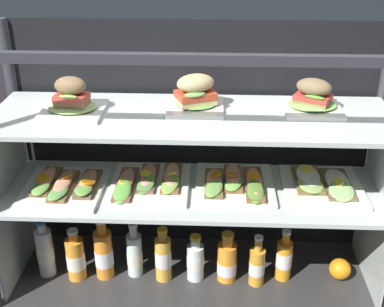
# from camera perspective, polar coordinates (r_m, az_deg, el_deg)

# --- Properties ---
(ground_plane) EXTENTS (6.00, 6.00, 0.02)m
(ground_plane) POSITION_cam_1_polar(r_m,az_deg,el_deg) (2.06, 0.00, -13.86)
(ground_plane) COLOR black
(ground_plane) RESTS_ON ground
(case_base_deck) EXTENTS (1.39, 0.46, 0.03)m
(case_base_deck) POSITION_cam_1_polar(r_m,az_deg,el_deg) (2.05, 0.00, -13.31)
(case_base_deck) COLOR #313030
(case_base_deck) RESTS_ON ground
(case_frame) EXTENTS (1.39, 0.46, 0.95)m
(case_frame) POSITION_cam_1_polar(r_m,az_deg,el_deg) (1.88, 0.16, 0.97)
(case_frame) COLOR #333338
(case_frame) RESTS_ON ground
(riser_lower_tier) EXTENTS (1.32, 0.38, 0.35)m
(riser_lower_tier) POSITION_cam_1_polar(r_m,az_deg,el_deg) (1.93, 0.00, -8.92)
(riser_lower_tier) COLOR silver
(riser_lower_tier) RESTS_ON case_base_deck
(shelf_lower_glass) EXTENTS (1.34, 0.40, 0.02)m
(shelf_lower_glass) POSITION_cam_1_polar(r_m,az_deg,el_deg) (1.83, 0.00, -4.20)
(shelf_lower_glass) COLOR silver
(shelf_lower_glass) RESTS_ON riser_lower_tier
(riser_upper_tier) EXTENTS (1.32, 0.38, 0.27)m
(riser_upper_tier) POSITION_cam_1_polar(r_m,az_deg,el_deg) (1.76, 0.00, -0.23)
(riser_upper_tier) COLOR silver
(riser_upper_tier) RESTS_ON shelf_lower_glass
(shelf_upper_glass) EXTENTS (1.34, 0.40, 0.02)m
(shelf_upper_glass) POSITION_cam_1_polar(r_m,az_deg,el_deg) (1.70, 0.00, 4.04)
(shelf_upper_glass) COLOR silver
(shelf_upper_glass) RESTS_ON riser_upper_tier
(plated_roll_sandwich_mid_right) EXTENTS (0.21, 0.21, 0.12)m
(plated_roll_sandwich_mid_right) POSITION_cam_1_polar(r_m,az_deg,el_deg) (1.74, -13.14, 5.62)
(plated_roll_sandwich_mid_right) COLOR white
(plated_roll_sandwich_mid_right) RESTS_ON shelf_upper_glass
(plated_roll_sandwich_far_right) EXTENTS (0.19, 0.19, 0.12)m
(plated_roll_sandwich_far_right) POSITION_cam_1_polar(r_m,az_deg,el_deg) (1.73, 0.38, 6.40)
(plated_roll_sandwich_far_right) COLOR white
(plated_roll_sandwich_far_right) RESTS_ON shelf_upper_glass
(plated_roll_sandwich_left_of_center) EXTENTS (0.19, 0.19, 0.11)m
(plated_roll_sandwich_left_of_center) POSITION_cam_1_polar(r_m,az_deg,el_deg) (1.77, 13.17, 5.80)
(plated_roll_sandwich_left_of_center) COLOR white
(plated_roll_sandwich_left_of_center) RESTS_ON shelf_upper_glass
(open_sandwich_tray_mid_right) EXTENTS (0.28, 0.30, 0.06)m
(open_sandwich_tray_mid_right) POSITION_cam_1_polar(r_m,az_deg,el_deg) (1.86, -13.92, -3.53)
(open_sandwich_tray_mid_right) COLOR white
(open_sandwich_tray_mid_right) RESTS_ON shelf_lower_glass
(open_sandwich_tray_near_left_corner) EXTENTS (0.28, 0.31, 0.06)m
(open_sandwich_tray_near_left_corner) POSITION_cam_1_polar(r_m,az_deg,el_deg) (1.84, -4.72, -3.16)
(open_sandwich_tray_near_left_corner) COLOR white
(open_sandwich_tray_near_left_corner) RESTS_ON shelf_lower_glass
(open_sandwich_tray_right_of_center) EXTENTS (0.28, 0.30, 0.06)m
(open_sandwich_tray_right_of_center) POSITION_cam_1_polar(r_m,az_deg,el_deg) (1.83, 4.75, -3.28)
(open_sandwich_tray_right_of_center) COLOR white
(open_sandwich_tray_right_of_center) RESTS_ON shelf_lower_glass
(open_sandwich_tray_near_right_corner) EXTENTS (0.28, 0.30, 0.06)m
(open_sandwich_tray_near_right_corner) POSITION_cam_1_polar(r_m,az_deg,el_deg) (1.88, 14.18, -3.29)
(open_sandwich_tray_near_right_corner) COLOR white
(open_sandwich_tray_near_right_corner) RESTS_ON shelf_lower_glass
(juice_bottle_front_middle) EXTENTS (0.06, 0.06, 0.24)m
(juice_bottle_front_middle) POSITION_cam_1_polar(r_m,az_deg,el_deg) (2.05, -15.90, -10.36)
(juice_bottle_front_middle) COLOR silver
(juice_bottle_front_middle) RESTS_ON case_base_deck
(juice_bottle_front_right_end) EXTENTS (0.07, 0.07, 0.21)m
(juice_bottle_front_right_end) POSITION_cam_1_polar(r_m,az_deg,el_deg) (2.01, -12.72, -11.19)
(juice_bottle_front_right_end) COLOR orange
(juice_bottle_front_right_end) RESTS_ON case_base_deck
(juice_bottle_front_second) EXTENTS (0.07, 0.07, 0.25)m
(juice_bottle_front_second) POSITION_cam_1_polar(r_m,az_deg,el_deg) (1.99, -9.72, -10.81)
(juice_bottle_front_second) COLOR orange
(juice_bottle_front_second) RESTS_ON case_base_deck
(juice_bottle_near_post) EXTENTS (0.06, 0.06, 0.23)m
(juice_bottle_near_post) POSITION_cam_1_polar(r_m,az_deg,el_deg) (1.99, -6.36, -10.95)
(juice_bottle_near_post) COLOR silver
(juice_bottle_near_post) RESTS_ON case_base_deck
(juice_bottle_back_right) EXTENTS (0.06, 0.06, 0.22)m
(juice_bottle_back_right) POSITION_cam_1_polar(r_m,az_deg,el_deg) (1.95, -3.20, -11.36)
(juice_bottle_back_right) COLOR gold
(juice_bottle_back_right) RESTS_ON case_base_deck
(juice_bottle_front_fourth) EXTENTS (0.06, 0.06, 0.19)m
(juice_bottle_front_fourth) POSITION_cam_1_polar(r_m,az_deg,el_deg) (1.96, 0.38, -11.71)
(juice_bottle_front_fourth) COLOR white
(juice_bottle_front_fourth) RESTS_ON case_base_deck
(juice_bottle_back_center) EXTENTS (0.07, 0.07, 0.20)m
(juice_bottle_back_center) POSITION_cam_1_polar(r_m,az_deg,el_deg) (1.96, 3.88, -11.81)
(juice_bottle_back_center) COLOR orange
(juice_bottle_back_center) RESTS_ON case_base_deck
(juice_bottle_back_left) EXTENTS (0.06, 0.06, 0.21)m
(juice_bottle_back_left) POSITION_cam_1_polar(r_m,az_deg,el_deg) (1.95, 7.18, -12.15)
(juice_bottle_back_left) COLOR orange
(juice_bottle_back_left) RESTS_ON case_base_deck
(juice_bottle_tucked_behind) EXTENTS (0.06, 0.06, 0.21)m
(juice_bottle_tucked_behind) POSITION_cam_1_polar(r_m,az_deg,el_deg) (1.99, 10.13, -11.35)
(juice_bottle_tucked_behind) COLOR orange
(juice_bottle_tucked_behind) RESTS_ON case_base_deck
(orange_fruit_beside_bottles) EXTENTS (0.08, 0.08, 0.08)m
(orange_fruit_beside_bottles) POSITION_cam_1_polar(r_m,az_deg,el_deg) (2.06, 16.01, -12.15)
(orange_fruit_beside_bottles) COLOR orange
(orange_fruit_beside_bottles) RESTS_ON case_base_deck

